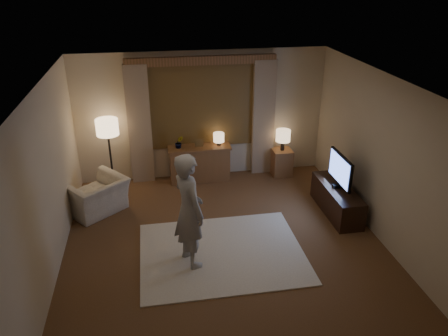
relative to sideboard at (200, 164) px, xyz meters
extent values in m
cube|color=brown|center=(0.10, -2.50, -0.36)|extent=(5.00, 5.50, 0.02)
cube|color=silver|center=(0.10, -2.50, 2.26)|extent=(5.00, 5.50, 0.02)
cube|color=beige|center=(0.10, 0.26, 0.95)|extent=(5.00, 0.02, 2.60)
cube|color=beige|center=(0.10, -5.26, 0.95)|extent=(5.00, 0.02, 2.60)
cube|color=beige|center=(-2.41, -2.50, 0.95)|extent=(0.02, 5.50, 2.60)
cube|color=beige|center=(2.61, -2.50, 0.95)|extent=(0.02, 5.50, 2.60)
cube|color=black|center=(0.10, 0.23, 1.20)|extent=(2.00, 0.01, 1.70)
cube|color=brown|center=(0.10, 0.22, 1.20)|extent=(2.08, 0.04, 1.78)
cube|color=tan|center=(-1.15, 0.15, 0.85)|extent=(0.45, 0.12, 2.40)
cube|color=tan|center=(1.35, 0.15, 0.85)|extent=(0.45, 0.12, 2.40)
cube|color=brown|center=(0.10, 0.17, 2.07)|extent=(2.90, 0.14, 0.16)
cube|color=#F1E7CB|center=(0.02, -2.61, -0.34)|extent=(2.50, 2.00, 0.02)
cube|color=brown|center=(0.00, 0.00, 0.00)|extent=(1.20, 0.40, 0.70)
cube|color=brown|center=(0.00, 0.00, 0.45)|extent=(0.16, 0.02, 0.20)
imported|color=#999999|center=(-0.40, 0.00, 0.50)|extent=(0.17, 0.13, 0.30)
cylinder|color=black|center=(0.40, 0.00, 0.41)|extent=(0.08, 0.08, 0.12)
cylinder|color=#FFD099|center=(0.40, 0.00, 0.56)|extent=(0.22, 0.22, 0.18)
cylinder|color=black|center=(-1.74, -0.10, -0.34)|extent=(0.31, 0.31, 0.03)
cylinder|color=black|center=(-1.74, -0.10, 0.22)|extent=(0.04, 0.04, 1.15)
cylinder|color=#FFD099|center=(-1.74, -0.10, 0.94)|extent=(0.42, 0.42, 0.31)
imported|color=beige|center=(-1.98, -0.97, -0.03)|extent=(1.29, 1.27, 0.63)
cube|color=brown|center=(1.73, -0.05, -0.07)|extent=(0.40, 0.40, 0.56)
cylinder|color=black|center=(1.73, -0.05, 0.31)|extent=(0.08, 0.08, 0.20)
cylinder|color=#FFD099|center=(1.73, -0.05, 0.53)|extent=(0.30, 0.30, 0.24)
cube|color=black|center=(2.25, -1.73, -0.10)|extent=(0.45, 1.40, 0.50)
cube|color=black|center=(2.25, -1.73, 0.18)|extent=(0.21, 0.09, 0.06)
cube|color=black|center=(2.25, -1.73, 0.51)|extent=(0.05, 0.85, 0.52)
cube|color=#5D83FF|center=(2.22, -1.73, 0.51)|extent=(0.00, 0.79, 0.47)
imported|color=#B5AEA7|center=(-0.48, -2.75, 0.55)|extent=(0.62, 0.75, 1.75)
camera|label=1|loc=(-0.90, -8.10, 3.71)|focal=35.00mm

